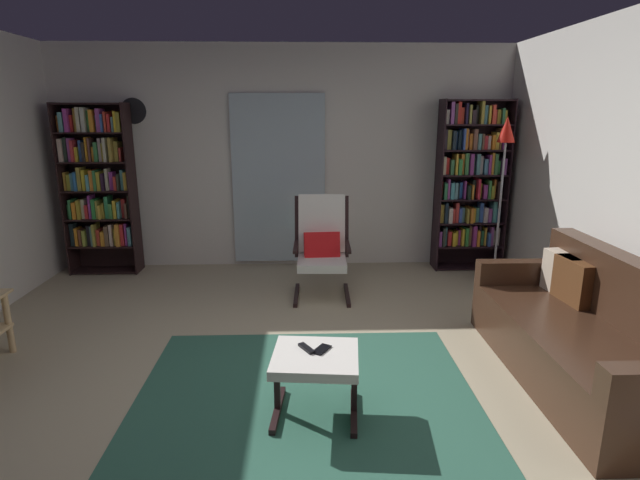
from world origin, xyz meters
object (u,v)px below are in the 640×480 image
cell_phone (322,349)px  bookshelf_near_sofa (470,180)px  leather_sofa (586,337)px  tv_remote (306,348)px  wall_clock (134,111)px  bookshelf_near_tv (99,183)px  lounge_armchair (322,244)px  floor_lamp_by_shelf (505,151)px  ottoman (315,364)px

cell_phone → bookshelf_near_sofa: bearing=90.2°
bookshelf_near_sofa → leather_sofa: (0.02, -2.62, -0.75)m
leather_sofa → tv_remote: 1.99m
bookshelf_near_sofa → wall_clock: bearing=177.6°
bookshelf_near_tv → lounge_armchair: (2.52, -0.84, -0.51)m
lounge_armchair → floor_lamp_by_shelf: 2.15m
bookshelf_near_sofa → tv_remote: 3.58m
cell_phone → tv_remote: bearing=-154.4°
lounge_armchair → bookshelf_near_sofa: bearing=25.6°
cell_phone → wall_clock: wall_clock is taller
leather_sofa → cell_phone: (-1.87, -0.34, 0.11)m
leather_sofa → lounge_armchair: bearing=135.3°
bookshelf_near_sofa → floor_lamp_by_shelf: bearing=-73.8°
tv_remote → wall_clock: wall_clock is taller
bookshelf_near_tv → leather_sofa: (4.31, -2.61, -0.74)m
leather_sofa → wall_clock: bearing=144.5°
tv_remote → cell_phone: bearing=-37.1°
bookshelf_near_sofa → tv_remote: (-1.94, -2.94, -0.64)m
tv_remote → wall_clock: bearing=91.5°
lounge_armchair → tv_remote: bearing=-94.7°
bookshelf_near_sofa → leather_sofa: size_ratio=1.00×
bookshelf_near_sofa → leather_sofa: bearing=-89.5°
floor_lamp_by_shelf → lounge_armchair: bearing=-171.3°
ottoman → tv_remote: bearing=133.8°
leather_sofa → ottoman: 1.95m
bookshelf_near_sofa → wall_clock: size_ratio=6.83×
leather_sofa → ottoman: (-1.91, -0.38, 0.03)m
tv_remote → cell_phone: tv_remote is taller
bookshelf_near_sofa → ottoman: bearing=-122.2°
bookshelf_near_tv → wall_clock: bearing=22.8°
wall_clock → tv_remote: bearing=-58.1°
leather_sofa → lounge_armchair: 2.53m
bookshelf_near_tv → bookshelf_near_sofa: size_ratio=0.98×
floor_lamp_by_shelf → wall_clock: 4.12m
ottoman → tv_remote: 0.11m
bookshelf_near_sofa → cell_phone: (-1.85, -2.95, -0.64)m
ottoman → wall_clock: wall_clock is taller
wall_clock → lounge_armchair: bearing=-25.6°
bookshelf_near_tv → bookshelf_near_sofa: (4.29, 0.01, 0.01)m
bookshelf_near_sofa → lounge_armchair: bookshelf_near_sofa is taller
tv_remote → leather_sofa: bearing=-21.0°
ottoman → wall_clock: bearing=122.2°
tv_remote → ottoman: bearing=-76.7°
ottoman → leather_sofa: bearing=11.3°
tv_remote → floor_lamp_by_shelf: (2.10, 2.39, 1.02)m
bookshelf_near_tv → ottoman: size_ratio=3.44×
bookshelf_near_sofa → cell_phone: size_ratio=14.15×
leather_sofa → lounge_armchair: lounge_armchair is taller
ottoman → tv_remote: size_ratio=3.91×
lounge_armchair → cell_phone: 2.11m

